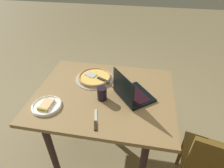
# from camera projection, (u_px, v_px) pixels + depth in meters

# --- Properties ---
(ground_plane) EXTENTS (12.00, 12.00, 0.00)m
(ground_plane) POSITION_uv_depth(u_px,v_px,m) (106.00, 145.00, 2.05)
(ground_plane) COLOR #887752
(dining_table) EXTENTS (1.18, 0.94, 0.75)m
(dining_table) POSITION_uv_depth(u_px,v_px,m) (104.00, 101.00, 1.66)
(dining_table) COLOR olive
(dining_table) RESTS_ON ground_plane
(laptop) EXTENTS (0.37, 0.38, 0.25)m
(laptop) POSITION_uv_depth(u_px,v_px,m) (131.00, 93.00, 1.53)
(laptop) COLOR black
(laptop) RESTS_ON dining_table
(pizza_plate) EXTENTS (0.23, 0.23, 0.04)m
(pizza_plate) POSITION_uv_depth(u_px,v_px,m) (47.00, 106.00, 1.46)
(pizza_plate) COLOR white
(pizza_plate) RESTS_ON dining_table
(pizza_tray) EXTENTS (0.36, 0.36, 0.04)m
(pizza_tray) POSITION_uv_depth(u_px,v_px,m) (95.00, 77.00, 1.77)
(pizza_tray) COLOR #A8A6A1
(pizza_tray) RESTS_ON dining_table
(table_knife) EXTENTS (0.07, 0.20, 0.01)m
(table_knife) POSITION_uv_depth(u_px,v_px,m) (95.00, 122.00, 1.34)
(table_knife) COLOR beige
(table_knife) RESTS_ON dining_table
(drink_cup) EXTENTS (0.08, 0.08, 0.11)m
(drink_cup) POSITION_uv_depth(u_px,v_px,m) (102.00, 93.00, 1.51)
(drink_cup) COLOR black
(drink_cup) RESTS_ON dining_table
(chair_near) EXTENTS (0.49, 0.49, 0.85)m
(chair_near) POSITION_uv_depth(u_px,v_px,m) (212.00, 166.00, 1.34)
(chair_near) COLOR brown
(chair_near) RESTS_ON ground_plane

